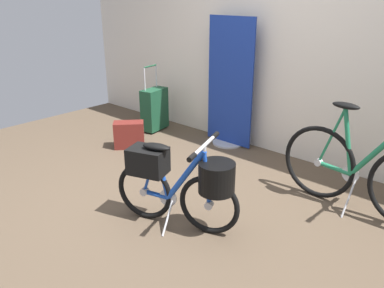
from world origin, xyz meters
TOP-DOWN VIEW (x-y plane):
  - ground_plane at (0.00, 0.00)m, footprint 6.17×6.17m
  - back_wall at (0.00, 1.84)m, footprint 6.17×0.10m
  - floor_banner_stand at (-0.56, 1.63)m, footprint 0.60×0.36m
  - folding_bike_foreground at (0.23, 0.01)m, footprint 0.96×0.54m
  - display_bike_left at (1.13, 1.12)m, footprint 1.38×0.53m
  - rolling_suitcase at (-1.55, 1.39)m, footprint 0.23×0.38m
  - handbag_on_floor at (-1.34, 0.79)m, footprint 0.35×0.36m

SIDE VIEW (x-z plane):
  - ground_plane at x=0.00m, z-range 0.00..0.00m
  - handbag_on_floor at x=-1.34m, z-range 0.00..0.30m
  - rolling_suitcase at x=-1.55m, z-range -0.13..0.70m
  - display_bike_left at x=1.13m, z-range -0.12..0.84m
  - folding_bike_foreground at x=0.23m, z-range 0.03..0.74m
  - floor_banner_stand at x=-0.56m, z-range -0.09..1.36m
  - back_wall at x=0.00m, z-range 0.00..2.75m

